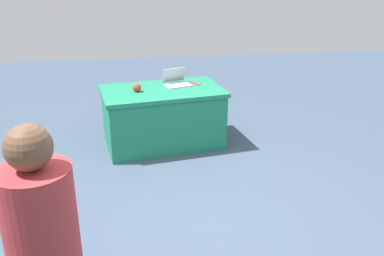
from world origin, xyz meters
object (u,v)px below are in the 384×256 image
(laptop_silver, at_px, (177,82))
(scissors_red, at_px, (195,84))
(table_foreground, at_px, (163,117))
(yarn_ball, at_px, (137,88))

(laptop_silver, relative_size, scissors_red, 2.18)
(table_foreground, bearing_deg, scissors_red, -158.77)
(yarn_ball, bearing_deg, scissors_red, -162.84)
(table_foreground, bearing_deg, laptop_silver, -141.25)
(table_foreground, height_order, yarn_ball, yarn_ball)
(scissors_red, bearing_deg, table_foreground, -109.48)
(scissors_red, bearing_deg, laptop_silver, -129.13)
(scissors_red, bearing_deg, yarn_ball, -113.55)
(laptop_silver, bearing_deg, yarn_ball, 5.43)
(table_foreground, bearing_deg, yarn_ball, 11.12)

